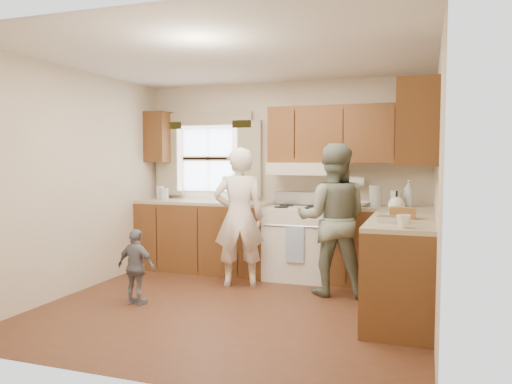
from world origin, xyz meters
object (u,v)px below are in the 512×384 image
at_px(child, 136,267).
at_px(woman_left, 239,217).
at_px(stove, 298,241).
at_px(woman_right, 333,219).

bearing_deg(child, woman_left, -117.50).
xyz_separation_m(stove, woman_right, (0.54, -0.59, 0.37)).
height_order(stove, child, stove).
height_order(woman_right, child, woman_right).
xyz_separation_m(stove, woman_left, (-0.57, -0.59, 0.35)).
distance_m(stove, woman_right, 0.88).
height_order(stove, woman_right, woman_right).
relative_size(stove, woman_right, 0.64).
bearing_deg(child, stove, -121.11).
height_order(stove, woman_left, woman_left).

